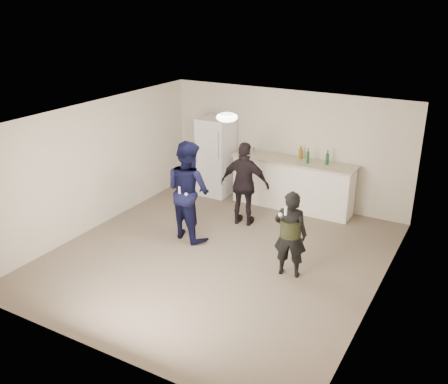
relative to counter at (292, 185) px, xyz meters
The scene contains 21 objects.
floor 2.74m from the counter, 96.41° to the right, with size 6.00×6.00×0.00m, color #6B5B4C.
ceiling 3.33m from the counter, 96.41° to the right, with size 6.00×6.00×0.00m, color silver.
wall_back 0.85m from the counter, 132.29° to the left, with size 6.00×6.00×0.00m, color beige.
wall_front 5.72m from the counter, 93.03° to the right, with size 6.00×6.00×0.00m, color beige.
wall_left 4.12m from the counter, 138.80° to the right, with size 6.00×6.00×0.00m, color beige.
wall_right 3.70m from the counter, 47.46° to the right, with size 6.00×6.00×0.00m, color beige.
counter is the anchor object (origin of this frame).
counter_top 0.55m from the counter, ahead, with size 2.68×0.64×0.04m, color #C1B596.
fridge 1.91m from the counter, behind, with size 0.70×0.70×1.80m, color white.
fridge_handle 1.82m from the counter, 164.54° to the right, with size 0.02×0.02×0.60m, color white.
ceiling_dome 3.07m from the counter, 97.22° to the right, with size 0.36×0.36×0.16m, color white.
shaker 1.12m from the counter, behind, with size 0.08×0.08×0.17m, color silver.
man 2.60m from the counter, 117.00° to the right, with size 0.93×0.72×1.90m, color #0F1140.
woman 2.86m from the counter, 68.66° to the right, with size 0.54×0.36×1.48m, color black.
camo_shorts 2.87m from the counter, 68.66° to the right, with size 0.34×0.34×0.28m, color #2D3417.
spectator 1.39m from the counter, 112.74° to the right, with size 1.00×0.42×1.71m, color black.
remote_man 2.87m from the counter, 114.41° to the right, with size 0.04×0.04×0.15m, color white.
nunchuk_man 2.78m from the counter, 112.39° to the right, with size 0.07×0.07×0.07m, color white.
remote_woman 3.17m from the counter, 70.35° to the right, with size 0.04×0.04×0.15m, color silver.
nunchuk_woman 3.09m from the counter, 71.94° to the right, with size 0.07×0.07×0.07m, color white.
bottle_cluster 0.74m from the counter, 14.44° to the left, with size 0.69×0.28×0.25m.
Camera 1 is at (3.97, -6.82, 4.32)m, focal length 40.00 mm.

